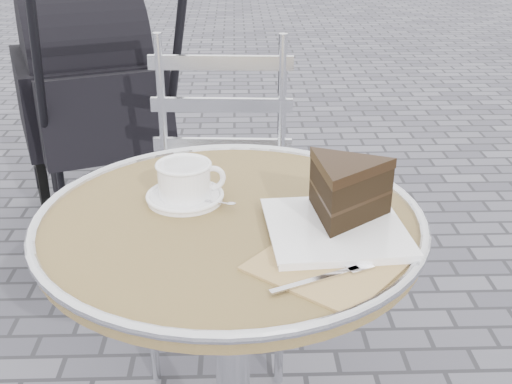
{
  "coord_description": "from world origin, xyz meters",
  "views": [
    {
      "loc": [
        0.02,
        -1.04,
        1.27
      ],
      "look_at": [
        0.05,
        0.0,
        0.78
      ],
      "focal_mm": 45.0,
      "sensor_mm": 36.0,
      "label": 1
    }
  ],
  "objects_px": {
    "cappuccino_set": "(185,184)",
    "bistro_chair": "(221,161)",
    "baby_stroller": "(94,111)",
    "cake_plate_set": "(342,199)",
    "cafe_table": "(231,292)"
  },
  "relations": [
    {
      "from": "cappuccino_set",
      "to": "bistro_chair",
      "type": "bearing_deg",
      "value": 76.83
    },
    {
      "from": "bistro_chair",
      "to": "baby_stroller",
      "type": "distance_m",
      "value": 0.87
    },
    {
      "from": "cake_plate_set",
      "to": "bistro_chair",
      "type": "relative_size",
      "value": 0.41
    },
    {
      "from": "bistro_chair",
      "to": "baby_stroller",
      "type": "height_order",
      "value": "baby_stroller"
    },
    {
      "from": "cappuccino_set",
      "to": "cake_plate_set",
      "type": "relative_size",
      "value": 0.44
    },
    {
      "from": "bistro_chair",
      "to": "cafe_table",
      "type": "bearing_deg",
      "value": -83.51
    },
    {
      "from": "cafe_table",
      "to": "cappuccino_set",
      "type": "distance_m",
      "value": 0.23
    },
    {
      "from": "cafe_table",
      "to": "cake_plate_set",
      "type": "bearing_deg",
      "value": -14.17
    },
    {
      "from": "cappuccino_set",
      "to": "baby_stroller",
      "type": "bearing_deg",
      "value": 101.21
    },
    {
      "from": "cafe_table",
      "to": "cake_plate_set",
      "type": "height_order",
      "value": "cake_plate_set"
    },
    {
      "from": "cafe_table",
      "to": "bistro_chair",
      "type": "xyz_separation_m",
      "value": [
        -0.03,
        0.67,
        0.0
      ]
    },
    {
      "from": "cappuccino_set",
      "to": "cafe_table",
      "type": "bearing_deg",
      "value": -49.71
    },
    {
      "from": "cafe_table",
      "to": "cake_plate_set",
      "type": "relative_size",
      "value": 1.97
    },
    {
      "from": "cake_plate_set",
      "to": "bistro_chair",
      "type": "xyz_separation_m",
      "value": [
        -0.23,
        0.72,
        -0.22
      ]
    },
    {
      "from": "bistro_chair",
      "to": "cake_plate_set",
      "type": "bearing_deg",
      "value": -68.58
    }
  ]
}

